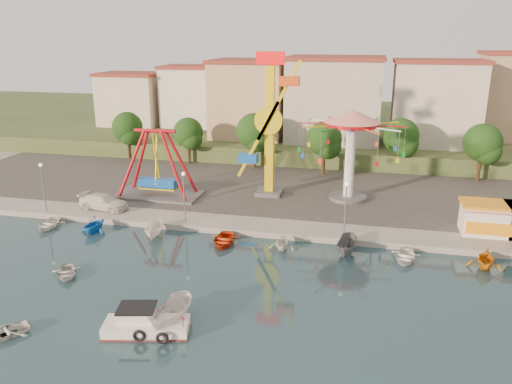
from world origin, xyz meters
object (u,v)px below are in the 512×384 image
(kamikaze_tower, at_px, (271,129))
(cabin_motorboat, at_px, (145,326))
(rowboat_a, at_px, (66,273))
(van, at_px, (104,202))
(pirate_ship_ride, at_px, (157,165))
(wave_swinger, at_px, (351,135))
(skiff, at_px, (171,315))

(kamikaze_tower, height_order, cabin_motorboat, kamikaze_tower)
(rowboat_a, xyz_separation_m, van, (-4.43, 14.25, 1.09))
(pirate_ship_ride, height_order, van, pirate_ship_ride)
(pirate_ship_ride, xyz_separation_m, kamikaze_tower, (12.93, 3.25, 4.16))
(kamikaze_tower, relative_size, rowboat_a, 5.26)
(kamikaze_tower, relative_size, cabin_motorboat, 2.80)
(kamikaze_tower, height_order, rowboat_a, kamikaze_tower)
(wave_swinger, relative_size, van, 2.07)
(kamikaze_tower, relative_size, van, 2.95)
(pirate_ship_ride, distance_m, rowboat_a, 20.27)
(pirate_ship_ride, bearing_deg, rowboat_a, -88.73)
(rowboat_a, bearing_deg, wave_swinger, 14.77)
(cabin_motorboat, bearing_deg, pirate_ship_ride, 98.46)
(rowboat_a, distance_m, skiff, 12.25)
(wave_swinger, bearing_deg, kamikaze_tower, -176.85)
(skiff, bearing_deg, rowboat_a, 165.23)
(van, bearing_deg, pirate_ship_ride, -27.09)
(pirate_ship_ride, relative_size, rowboat_a, 3.19)
(wave_swinger, relative_size, rowboat_a, 3.70)
(pirate_ship_ride, xyz_separation_m, wave_swinger, (21.93, 3.75, 3.80))
(wave_swinger, distance_m, van, 28.37)
(wave_swinger, height_order, cabin_motorboat, wave_swinger)
(wave_swinger, bearing_deg, skiff, -109.84)
(pirate_ship_ride, distance_m, van, 7.50)
(cabin_motorboat, bearing_deg, wave_swinger, 55.41)
(pirate_ship_ride, relative_size, skiff, 2.17)
(kamikaze_tower, xyz_separation_m, skiff, (-1.32, -28.11, -7.66))
(kamikaze_tower, height_order, van, kamikaze_tower)
(pirate_ship_ride, xyz_separation_m, cabin_motorboat, (10.13, -25.91, -3.87))
(skiff, relative_size, van, 0.82)
(rowboat_a, bearing_deg, pirate_ship_ride, 58.36)
(wave_swinger, bearing_deg, van, -160.16)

